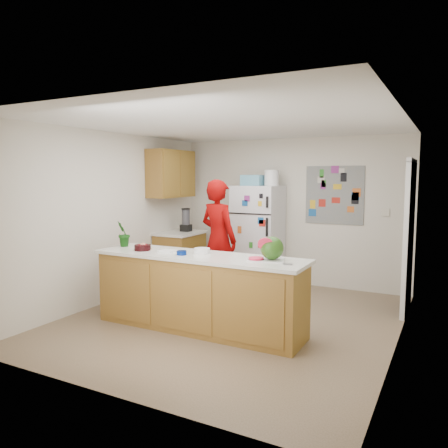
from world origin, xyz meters
The scene contains 26 objects.
floor centered at (0.00, 0.00, -0.01)m, with size 4.00×4.50×0.02m, color brown.
wall_back centered at (0.00, 2.26, 1.25)m, with size 4.00×0.02×2.50m, color beige.
wall_left centered at (-2.01, 0.00, 1.25)m, with size 0.02×4.50×2.50m, color beige.
wall_right centered at (2.01, 0.00, 1.25)m, with size 0.02×4.50×2.50m, color beige.
ceiling centered at (0.00, 0.00, 2.51)m, with size 4.00×4.50×0.02m, color white.
doorway centered at (1.99, 1.45, 1.02)m, with size 0.03×0.85×2.04m, color black.
peninsula_base centered at (-0.20, -0.50, 0.44)m, with size 2.60×0.62×0.88m, color brown.
peninsula_top centered at (-0.20, -0.50, 0.90)m, with size 2.68×0.70×0.04m, color silver.
side_counter_base centered at (-1.69, 1.35, 0.43)m, with size 0.60×0.80×0.86m, color brown.
side_counter_top centered at (-1.69, 1.35, 0.88)m, with size 0.64×0.84×0.04m, color silver.
upper_cabinets centered at (-1.82, 1.30, 1.90)m, with size 0.35×1.00×0.80m, color brown.
refrigerator centered at (-0.45, 1.88, 0.85)m, with size 0.75×0.70×1.70m, color silver.
fridge_top_bin centered at (-0.55, 1.88, 1.79)m, with size 0.35×0.28×0.18m, color #5999B2.
photo_collage centered at (0.75, 2.24, 1.55)m, with size 0.95×0.01×0.95m, color slate.
person centered at (-0.64, 0.82, 0.91)m, with size 0.66×0.43×1.81m, color #770303.
blender_appliance centered at (-1.64, 1.47, 1.09)m, with size 0.14×0.14×0.38m, color black.
cutting_board centered at (0.66, -0.47, 0.93)m, with size 0.40×0.30×0.01m, color white.
watermelon centered at (0.72, -0.45, 1.06)m, with size 0.26×0.26×0.26m, color #325E1B.
watermelon_slice centered at (0.56, -0.52, 0.94)m, with size 0.17×0.17×0.02m, color red.
cherry_bowl centered at (-0.99, -0.56, 0.96)m, with size 0.21×0.21×0.07m, color black.
white_bowl centered at (-0.22, -0.39, 0.95)m, with size 0.20×0.20×0.06m, color silver.
cobalt_bowl centered at (-0.37, -0.61, 0.95)m, with size 0.12×0.12×0.05m, color #011658.
plate centered at (-1.01, -0.52, 0.93)m, with size 0.24×0.24×0.02m, color #BAB18B.
paper_towel centered at (-0.63, -0.52, 0.93)m, with size 0.20×0.18×0.02m, color white.
keys centered at (0.96, -0.58, 0.93)m, with size 0.10×0.04×0.01m, color gray.
potted_plant centered at (-1.39, -0.45, 1.09)m, with size 0.19×0.15×0.35m, color #133E0F.
Camera 1 is at (2.47, -4.92, 1.85)m, focal length 35.00 mm.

